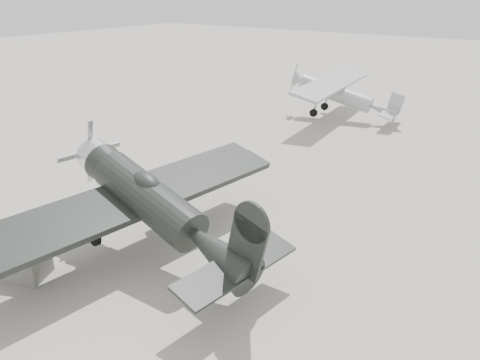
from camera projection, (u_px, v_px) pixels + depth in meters
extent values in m
plane|color=gray|center=(264.00, 226.00, 18.81)|extent=(160.00, 160.00, 0.00)
cylinder|color=black|center=(149.00, 200.00, 15.91)|extent=(4.65, 2.00, 1.43)
cone|color=black|center=(219.00, 232.00, 13.78)|extent=(2.81, 1.66, 1.33)
cylinder|color=silver|center=(99.00, 177.00, 17.87)|extent=(1.08, 1.38, 1.27)
cone|color=silver|center=(90.00, 173.00, 18.25)|extent=(0.43, 0.61, 0.57)
cube|color=silver|center=(91.00, 173.00, 18.21)|extent=(0.08, 0.19, 2.66)
ellipsoid|color=black|center=(144.00, 182.00, 15.80)|extent=(1.21, 0.84, 0.47)
cube|color=black|center=(137.00, 204.00, 16.50)|extent=(3.72, 12.46, 0.23)
cube|color=black|center=(239.00, 240.00, 13.24)|extent=(1.67, 4.41, 0.10)
cube|color=black|center=(243.00, 214.00, 12.81)|extent=(1.23, 0.26, 1.84)
cylinder|color=black|center=(101.00, 249.00, 16.36)|extent=(0.71, 0.25, 0.70)
cylinder|color=black|center=(163.00, 222.00, 18.23)|extent=(0.71, 0.25, 0.70)
cylinder|color=#333333|center=(99.00, 232.00, 16.09)|extent=(0.13, 0.13, 1.43)
cylinder|color=#333333|center=(162.00, 206.00, 17.97)|extent=(0.13, 0.13, 1.43)
cylinder|color=black|center=(246.00, 258.00, 13.27)|extent=(0.23, 0.11, 0.23)
cylinder|color=#9C9FA1|center=(335.00, 93.00, 33.41)|extent=(5.40, 1.63, 1.13)
cone|color=#9C9FA1|center=(386.00, 99.00, 31.77)|extent=(1.93, 1.20, 1.02)
cone|color=#9C9FA1|center=(297.00, 89.00, 34.77)|extent=(0.71, 1.12, 1.06)
cube|color=#9C9FA1|center=(292.00, 88.00, 34.96)|extent=(0.06, 0.15, 2.25)
cube|color=#9C9FA1|center=(331.00, 84.00, 33.36)|extent=(3.02, 11.39, 0.18)
cube|color=#9C9FA1|center=(394.00, 99.00, 31.51)|extent=(1.25, 3.55, 0.08)
cube|color=#9C9FA1|center=(397.00, 89.00, 31.21)|extent=(0.92, 0.17, 1.33)
cylinder|color=black|center=(318.00, 117.00, 33.48)|extent=(0.58, 0.20, 0.57)
cylinder|color=black|center=(328.00, 110.00, 35.29)|extent=(0.58, 0.20, 0.57)
cylinder|color=#333333|center=(318.00, 109.00, 33.26)|extent=(0.10, 0.10, 1.23)
cylinder|color=#333333|center=(329.00, 102.00, 35.06)|extent=(0.10, 0.10, 1.23)
cylinder|color=black|center=(396.00, 104.00, 31.56)|extent=(0.19, 0.09, 0.18)
cube|color=slate|center=(19.00, 264.00, 15.43)|extent=(2.10, 1.76, 0.90)
cylinder|color=#333333|center=(27.00, 254.00, 15.63)|extent=(0.07, 0.07, 1.33)
cylinder|color=#333333|center=(45.00, 247.00, 16.00)|extent=(0.07, 0.07, 1.33)
cube|color=black|center=(35.00, 247.00, 15.75)|extent=(0.28, 0.91, 0.92)
cube|color=beige|center=(35.00, 245.00, 15.76)|extent=(0.18, 0.70, 0.18)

